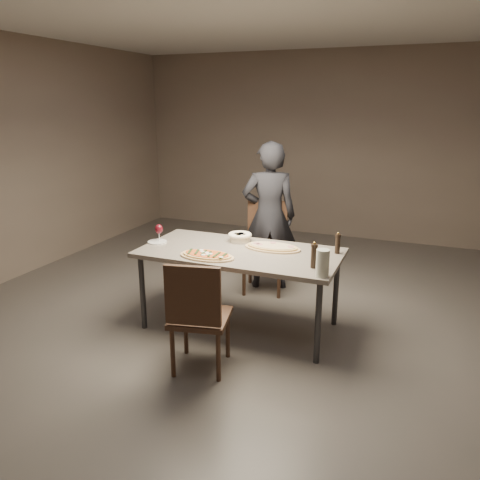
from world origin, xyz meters
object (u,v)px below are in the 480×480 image
at_px(ham_pizza, 272,247).
at_px(pepper_mill_left, 338,243).
at_px(chair_far, 266,241).
at_px(diner, 269,216).
at_px(carafe, 323,263).
at_px(zucchini_pizza, 207,255).
at_px(bread_basket, 240,236).
at_px(chair_near, 197,312).
at_px(dining_table, 240,257).

xyz_separation_m(ham_pizza, pepper_mill_left, (0.57, 0.09, 0.08)).
bearing_deg(chair_far, diner, -117.05).
height_order(pepper_mill_left, chair_far, chair_far).
xyz_separation_m(carafe, diner, (-0.91, 1.43, -0.03)).
distance_m(zucchini_pizza, pepper_mill_left, 1.16).
height_order(zucchini_pizza, bread_basket, bread_basket).
bearing_deg(carafe, chair_far, 124.00).
height_order(ham_pizza, chair_near, chair_near).
bearing_deg(carafe, ham_pizza, 137.43).
bearing_deg(dining_table, ham_pizza, 32.57).
xyz_separation_m(zucchini_pizza, chair_far, (0.09, 1.29, -0.21)).
xyz_separation_m(pepper_mill_left, carafe, (-0.00, -0.62, 0.02)).
bearing_deg(ham_pizza, dining_table, -168.73).
distance_m(chair_near, diner, 1.95).
relative_size(dining_table, pepper_mill_left, 9.27).
relative_size(ham_pizza, bread_basket, 2.30).
relative_size(carafe, chair_far, 0.22).
relative_size(pepper_mill_left, diner, 0.12).
relative_size(chair_far, diner, 0.60).
distance_m(pepper_mill_left, diner, 1.23).
bearing_deg(carafe, pepper_mill_left, 90.00).
distance_m(dining_table, chair_near, 0.87).
bearing_deg(diner, chair_far, 52.60).
bearing_deg(chair_far, dining_table, 84.99).
xyz_separation_m(pepper_mill_left, chair_near, (-0.83, -1.11, -0.32)).
xyz_separation_m(bread_basket, diner, (0.03, 0.79, 0.03)).
distance_m(ham_pizza, pepper_mill_left, 0.59).
height_order(bread_basket, chair_near, chair_near).
distance_m(dining_table, bread_basket, 0.32).
height_order(chair_near, chair_far, chair_far).
height_order(bread_basket, carafe, carafe).
distance_m(bread_basket, carafe, 1.14).
relative_size(dining_table, bread_basket, 7.92).
distance_m(carafe, diner, 1.70).
xyz_separation_m(dining_table, chair_near, (-0.00, -0.86, -0.18)).
bearing_deg(bread_basket, dining_table, -67.80).
xyz_separation_m(dining_table, carafe, (0.83, -0.37, 0.16)).
distance_m(chair_far, diner, 0.28).
bearing_deg(diner, ham_pizza, 89.48).
xyz_separation_m(dining_table, pepper_mill_left, (0.83, 0.25, 0.15)).
bearing_deg(chair_near, zucchini_pizza, 96.43).
bearing_deg(zucchini_pizza, ham_pizza, 20.34).
bearing_deg(dining_table, pepper_mill_left, 16.80).
relative_size(ham_pizza, pepper_mill_left, 2.70).
height_order(zucchini_pizza, diner, diner).
distance_m(dining_table, zucchini_pizza, 0.35).
distance_m(ham_pizza, diner, 0.97).
xyz_separation_m(zucchini_pizza, chair_near, (0.19, -0.58, -0.25)).
xyz_separation_m(pepper_mill_left, diner, (-0.91, 0.82, -0.02)).
distance_m(ham_pizza, bread_basket, 0.39).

